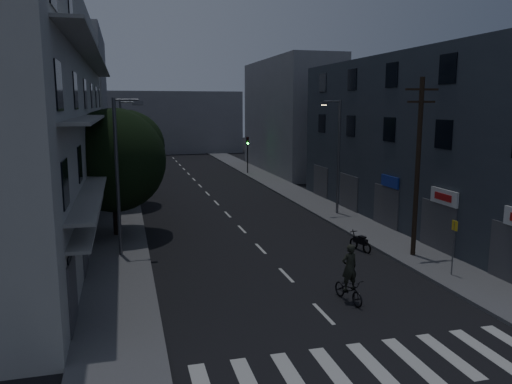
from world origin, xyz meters
name	(u,v)px	position (x,y,z in m)	size (l,w,h in m)	color
ground	(215,202)	(0.00, 25.00, 0.00)	(160.00, 160.00, 0.00)	black
sidewalk_left	(121,206)	(-7.50, 25.00, 0.07)	(3.00, 90.00, 0.15)	#565659
sidewalk_right	(302,197)	(7.50, 25.00, 0.07)	(3.00, 90.00, 0.15)	#565659
crosswalk	(374,366)	(0.00, -2.00, 0.00)	(10.90, 3.00, 0.01)	beige
lane_markings	(204,189)	(0.00, 31.25, 0.01)	(0.15, 60.50, 0.01)	beige
building_left	(38,119)	(-11.98, 18.00, 6.99)	(7.00, 36.00, 14.00)	#A0A09B
building_right	(427,141)	(11.99, 14.00, 5.50)	(6.19, 28.00, 11.00)	#2B323B
building_far_left	(78,103)	(-12.00, 48.00, 8.00)	(6.00, 20.00, 16.00)	slate
building_far_right	(289,116)	(12.00, 42.00, 6.50)	(6.00, 20.00, 13.00)	slate
building_far_end	(167,122)	(0.00, 70.00, 5.00)	(24.00, 8.00, 10.00)	slate
tree_near	(115,157)	(-7.57, 15.75, 4.82)	(6.05, 6.05, 7.46)	black
tree_mid	(117,145)	(-7.57, 24.99, 4.81)	(6.06, 6.06, 7.46)	black
tree_far	(120,140)	(-7.39, 37.37, 4.41)	(5.49, 5.49, 6.79)	black
traffic_signal_far_right	(248,147)	(6.53, 40.47, 3.10)	(0.28, 0.37, 4.10)	black
traffic_signal_far_left	(129,150)	(-6.54, 39.53, 3.10)	(0.28, 0.37, 4.10)	black
street_lamp_left_near	(119,169)	(-7.31, 11.36, 4.60)	(1.51, 0.25, 8.00)	#53545A
street_lamp_right	(337,151)	(7.46, 17.85, 4.60)	(1.51, 0.25, 8.00)	#57585E
street_lamp_left_far	(123,143)	(-7.08, 30.02, 4.60)	(1.51, 0.25, 8.00)	#5A5C61
utility_pole	(418,164)	(7.21, 7.46, 4.87)	(1.80, 0.24, 9.00)	black
bus_stop_sign	(454,238)	(7.20, 4.25, 1.89)	(0.06, 0.35, 2.52)	#595B60
motorcycle	(360,243)	(5.13, 9.27, 0.43)	(0.64, 1.67, 1.09)	black
cyclist	(349,282)	(1.42, 2.86, 0.80)	(0.94, 1.96, 2.39)	black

